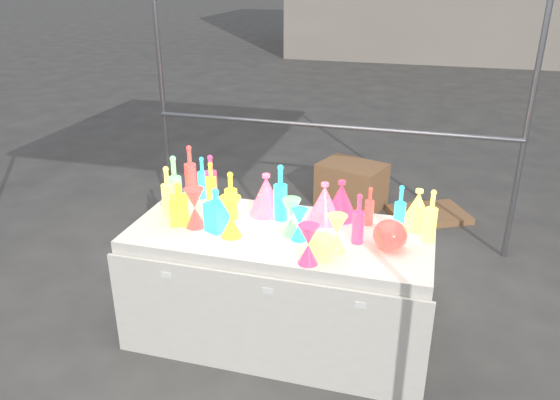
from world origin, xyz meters
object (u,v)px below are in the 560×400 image
(display_table, at_px, (280,285))
(hourglass_0, at_px, (195,208))
(cardboard_box_closed, at_px, (351,185))
(lampshade_0, at_px, (266,194))
(bottle_0, at_px, (211,182))
(decanter_0, at_px, (179,203))

(display_table, height_order, hourglass_0, hourglass_0)
(cardboard_box_closed, height_order, lampshade_0, lampshade_0)
(display_table, bearing_deg, lampshade_0, 123.75)
(bottle_0, xyz_separation_m, hourglass_0, (0.06, -0.40, -0.01))
(cardboard_box_closed, distance_m, lampshade_0, 2.08)
(display_table, bearing_deg, cardboard_box_closed, 86.85)
(hourglass_0, bearing_deg, decanter_0, 173.67)
(hourglass_0, xyz_separation_m, lampshade_0, (0.36, 0.30, 0.01))
(cardboard_box_closed, distance_m, hourglass_0, 2.43)
(bottle_0, height_order, lampshade_0, bottle_0)
(cardboard_box_closed, bearing_deg, bottle_0, -90.89)
(decanter_0, bearing_deg, bottle_0, 60.13)
(hourglass_0, bearing_deg, display_table, 7.98)
(bottle_0, distance_m, decanter_0, 0.39)
(display_table, height_order, cardboard_box_closed, display_table)
(hourglass_0, height_order, lampshade_0, lampshade_0)
(bottle_0, distance_m, lampshade_0, 0.43)
(display_table, bearing_deg, decanter_0, -174.44)
(bottle_0, bearing_deg, lampshade_0, -13.44)
(cardboard_box_closed, bearing_deg, decanter_0, -88.76)
(bottle_0, xyz_separation_m, lampshade_0, (0.42, -0.10, -0.00))
(display_table, relative_size, hourglass_0, 7.48)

